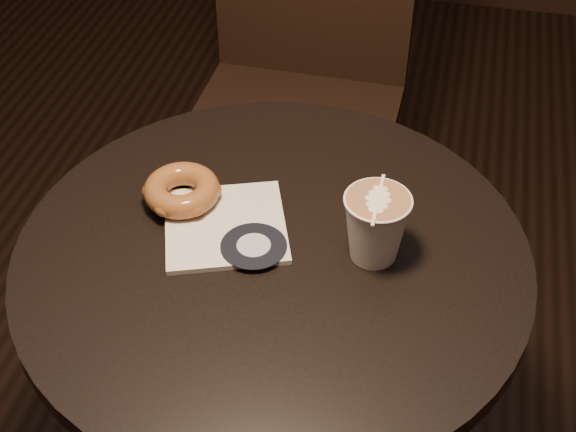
{
  "coord_description": "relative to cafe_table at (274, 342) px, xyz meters",
  "views": [
    {
      "loc": [
        0.19,
        -0.75,
        1.51
      ],
      "look_at": [
        0.01,
        0.03,
        0.79
      ],
      "focal_mm": 50.0,
      "sensor_mm": 36.0,
      "label": 1
    }
  ],
  "objects": [
    {
      "name": "doughnut",
      "position": [
        -0.15,
        0.06,
        0.22
      ],
      "size": [
        0.11,
        0.11,
        0.03
      ],
      "primitive_type": "torus",
      "color": "brown",
      "rests_on": "pastry_bag"
    },
    {
      "name": "latte_cup",
      "position": [
        0.13,
        0.02,
        0.25
      ],
      "size": [
        0.09,
        0.09,
        0.1
      ],
      "primitive_type": null,
      "color": "white",
      "rests_on": "cafe_table"
    },
    {
      "name": "chair",
      "position": [
        -0.11,
        0.73,
        0.06
      ],
      "size": [
        0.44,
        0.44,
        1.1
      ],
      "rotation": [
        0.0,
        0.0,
        -0.02
      ],
      "color": "black",
      "rests_on": "ground"
    },
    {
      "name": "pastry_bag",
      "position": [
        -0.07,
        0.02,
        0.2
      ],
      "size": [
        0.21,
        0.21,
        0.01
      ],
      "primitive_type": "cube",
      "rotation": [
        0.0,
        0.0,
        0.35
      ],
      "color": "silver",
      "rests_on": "cafe_table"
    },
    {
      "name": "cafe_table",
      "position": [
        0.0,
        0.0,
        0.0
      ],
      "size": [
        0.7,
        0.7,
        0.75
      ],
      "color": "black",
      "rests_on": "ground"
    }
  ]
}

